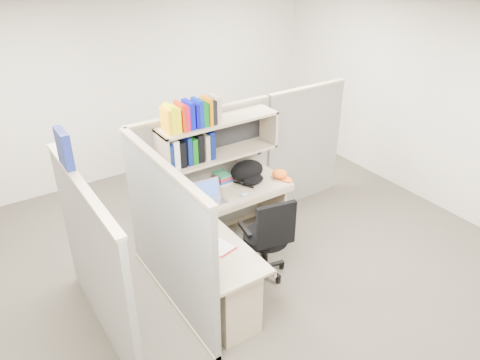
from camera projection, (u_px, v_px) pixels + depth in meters
ground at (246, 271)px, 5.26m from camera, size 6.00×6.00×0.00m
room_shell at (247, 138)px, 4.48m from camera, size 6.00×6.00×6.00m
cubicle at (194, 193)px, 4.98m from camera, size 3.79×1.84×1.95m
desk at (228, 266)px, 4.64m from camera, size 1.74×1.75×0.73m
laptop at (210, 193)px, 5.09m from camera, size 0.35×0.35×0.23m
backpack at (250, 172)px, 5.51m from camera, size 0.46×0.38×0.25m
orange_cap at (279, 174)px, 5.63m from camera, size 0.24×0.26×0.10m
snack_canister at (207, 239)px, 4.46m from camera, size 0.10×0.10×0.10m
tissue_box at (198, 255)px, 4.19m from camera, size 0.11×0.11×0.17m
mouse at (244, 194)px, 5.27m from camera, size 0.10×0.07×0.03m
paper_cup at (209, 186)px, 5.38m from camera, size 0.08×0.08×0.10m
book_stack at (221, 177)px, 5.54m from camera, size 0.19×0.25×0.12m
loose_paper at (218, 246)px, 4.46m from camera, size 0.26×0.31×0.00m
task_chair at (267, 249)px, 5.01m from camera, size 0.57×0.53×1.03m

